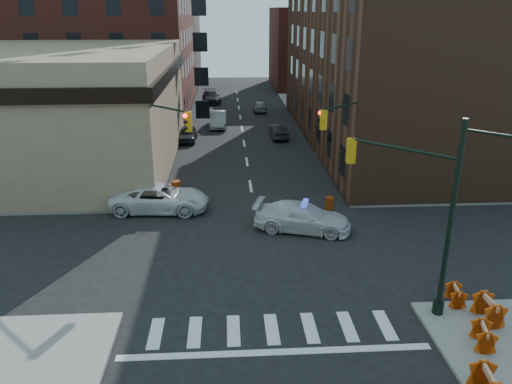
{
  "coord_description": "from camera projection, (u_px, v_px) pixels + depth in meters",
  "views": [
    {
      "loc": [
        -1.61,
        -23.16,
        11.76
      ],
      "look_at": [
        -0.04,
        2.81,
        2.2
      ],
      "focal_mm": 35.0,
      "sensor_mm": 36.0,
      "label": 1
    }
  ],
  "objects": [
    {
      "name": "sidewalk_ne",
      "position": [
        439.0,
        116.0,
        57.8
      ],
      "size": [
        34.0,
        54.5,
        0.15
      ],
      "primitive_type": "cube",
      "color": "gray",
      "rests_on": "ground"
    },
    {
      "name": "parked_car_wdeep",
      "position": [
        211.0,
        97.0,
        66.47
      ],
      "size": [
        2.84,
        5.54,
        1.54
      ],
      "primitive_type": "imported",
      "rotation": [
        0.0,
        0.0,
        0.13
      ],
      "color": "black",
      "rests_on": "ground"
    },
    {
      "name": "barrel_road",
      "position": [
        329.0,
        204.0,
        30.68
      ],
      "size": [
        0.69,
        0.69,
        0.94
      ],
      "primitive_type": "cylinder",
      "rotation": [
        0.0,
        0.0,
        0.42
      ],
      "color": "#F2520B",
      "rests_on": "ground"
    },
    {
      "name": "tree_ne_far",
      "position": [
        305.0,
        86.0,
        56.92
      ],
      "size": [
        3.0,
        3.0,
        4.85
      ],
      "color": "black",
      "rests_on": "sidewalk_ne"
    },
    {
      "name": "signal_pole_se",
      "position": [
        424.0,
        204.0,
        19.42
      ],
      "size": [
        5.4,
        5.27,
        8.0
      ],
      "rotation": [
        0.0,
        0.0,
        2.36
      ],
      "color": "black",
      "rests_on": "sidewalk_se"
    },
    {
      "name": "barricade_nw_a",
      "position": [
        107.0,
        198.0,
        31.25
      ],
      "size": [
        1.35,
        0.72,
        1.0
      ],
      "primitive_type": null,
      "rotation": [
        0.0,
        0.0,
        -0.04
      ],
      "color": "#CC3909",
      "rests_on": "sidewalk_nw"
    },
    {
      "name": "ground",
      "position": [
        260.0,
        250.0,
        25.85
      ],
      "size": [
        140.0,
        140.0,
        0.0
      ],
      "primitive_type": "plane",
      "color": "black",
      "rests_on": "ground"
    },
    {
      "name": "parked_car_wfar",
      "position": [
        218.0,
        119.0,
        52.64
      ],
      "size": [
        1.76,
        4.96,
        1.63
      ],
      "primitive_type": "imported",
      "rotation": [
        0.0,
        0.0,
        0.01
      ],
      "color": "gray",
      "rests_on": "ground"
    },
    {
      "name": "pedestrian_a",
      "position": [
        100.0,
        195.0,
        30.57
      ],
      "size": [
        0.77,
        0.65,
        1.8
      ],
      "primitive_type": "imported",
      "rotation": [
        0.0,
        0.0,
        -0.39
      ],
      "color": "black",
      "rests_on": "sidewalk_nw"
    },
    {
      "name": "barricade_se_a",
      "position": [
        456.0,
        296.0,
        20.76
      ],
      "size": [
        0.7,
        1.14,
        0.79
      ],
      "primitive_type": null,
      "rotation": [
        0.0,
        0.0,
        1.4
      ],
      "color": "#D34109",
      "rests_on": "sidewalk_se"
    },
    {
      "name": "parked_car_enear",
      "position": [
        278.0,
        131.0,
        48.11
      ],
      "size": [
        1.6,
        4.15,
        1.35
      ],
      "primitive_type": "imported",
      "rotation": [
        0.0,
        0.0,
        3.18
      ],
      "color": "black",
      "rests_on": "ground"
    },
    {
      "name": "pickup",
      "position": [
        160.0,
        198.0,
        30.67
      ],
      "size": [
        6.18,
        3.19,
        1.67
      ],
      "primitive_type": "imported",
      "rotation": [
        0.0,
        0.0,
        1.5
      ],
      "color": "silver",
      "rests_on": "ground"
    },
    {
      "name": "police_car",
      "position": [
        302.0,
        217.0,
        27.97
      ],
      "size": [
        5.82,
        3.64,
        1.57
      ],
      "primitive_type": "imported",
      "rotation": [
        0.0,
        0.0,
        1.29
      ],
      "color": "silver",
      "rests_on": "ground"
    },
    {
      "name": "barricade_se_c",
      "position": [
        483.0,
        336.0,
        18.11
      ],
      "size": [
        0.84,
        1.26,
        0.86
      ],
      "primitive_type": null,
      "rotation": [
        0.0,
        0.0,
        1.32
      ],
      "color": "#C75E09",
      "rests_on": "sidewalk_se"
    },
    {
      "name": "barricade_nw_b",
      "position": [
        83.0,
        191.0,
        32.5
      ],
      "size": [
        1.3,
        0.72,
        0.95
      ],
      "primitive_type": null,
      "rotation": [
        0.0,
        0.0,
        0.07
      ],
      "color": "red",
      "rests_on": "sidewalk_nw"
    },
    {
      "name": "bank_building",
      "position": [
        28.0,
        108.0,
        38.8
      ],
      "size": [
        22.0,
        22.0,
        9.0
      ],
      "primitive_type": "cube",
      "color": "#91835F",
      "rests_on": "ground"
    },
    {
      "name": "apartment_block",
      "position": [
        79.0,
        7.0,
        58.15
      ],
      "size": [
        25.0,
        25.0,
        24.0
      ],
      "primitive_type": "cube",
      "color": "#5B241D",
      "rests_on": "ground"
    },
    {
      "name": "commercial_row_ne",
      "position": [
        386.0,
        65.0,
        45.25
      ],
      "size": [
        14.0,
        34.0,
        14.0
      ],
      "primitive_type": "cube",
      "color": "#4E301F",
      "rests_on": "ground"
    },
    {
      "name": "pedestrian_b",
      "position": [
        109.0,
        183.0,
        32.85
      ],
      "size": [
        1.05,
        0.97,
        1.74
      ],
      "primitive_type": "imported",
      "rotation": [
        0.0,
        0.0,
        0.48
      ],
      "color": "black",
      "rests_on": "sidewalk_nw"
    },
    {
      "name": "barricade_se_b",
      "position": [
        488.0,
        310.0,
        19.54
      ],
      "size": [
        0.68,
        1.36,
        1.02
      ],
      "primitive_type": null,
      "rotation": [
        0.0,
        0.0,
        1.57
      ],
      "color": "red",
      "rests_on": "sidewalk_se"
    },
    {
      "name": "filler_nw",
      "position": [
        135.0,
        34.0,
        80.28
      ],
      "size": [
        20.0,
        18.0,
        16.0
      ],
      "primitive_type": "cube",
      "color": "brown",
      "rests_on": "ground"
    },
    {
      "name": "tree_ne_near",
      "position": [
        318.0,
        98.0,
        49.43
      ],
      "size": [
        3.0,
        3.0,
        4.85
      ],
      "color": "black",
      "rests_on": "sidewalk_ne"
    },
    {
      "name": "signal_pole_ne",
      "position": [
        352.0,
        142.0,
        29.69
      ],
      "size": [
        3.67,
        3.58,
        8.0
      ],
      "rotation": [
        0.0,
        0.0,
        -2.36
      ],
      "color": "black",
      "rests_on": "sidewalk_ne"
    },
    {
      "name": "filler_ne",
      "position": [
        324.0,
        48.0,
        78.91
      ],
      "size": [
        16.0,
        16.0,
        12.0
      ],
      "primitive_type": "cube",
      "color": "#5B241D",
      "rests_on": "ground"
    },
    {
      "name": "parked_car_efar",
      "position": [
        260.0,
        106.0,
        60.61
      ],
      "size": [
        1.56,
        3.84,
        1.31
      ],
      "primitive_type": "imported",
      "rotation": [
        0.0,
        0.0,
        3.14
      ],
      "color": "gray",
      "rests_on": "ground"
    },
    {
      "name": "signal_pole_nw",
      "position": [
        154.0,
        145.0,
        29.02
      ],
      "size": [
        3.58,
        3.67,
        8.0
      ],
      "rotation": [
        0.0,
        0.0,
        -0.79
      ],
      "color": "black",
      "rests_on": "sidewalk_nw"
    },
    {
      "name": "sidewalk_nw",
      "position": [
        33.0,
        121.0,
        55.21
      ],
      "size": [
        34.0,
        54.5,
        0.15
      ],
      "primitive_type": "cube",
      "color": "gray",
      "rests_on": "ground"
    },
    {
      "name": "pedestrian_c",
      "position": [
        69.0,
        176.0,
        33.68
      ],
      "size": [
        1.21,
        1.05,
        1.95
      ],
      "primitive_type": "imported",
      "rotation": [
        0.0,
        0.0,
        0.62
      ],
      "color": "#202630",
      "rests_on": "sidewalk_nw"
    },
    {
      "name": "parked_car_wnear",
      "position": [
        187.0,
        134.0,
        46.97
      ],
      "size": [
        1.7,
        4.03,
        1.36
      ],
      "primitive_type": "imported",
      "rotation": [
        0.0,
        0.0,
        -0.02
      ],
      "color": "black",
      "rests_on": "ground"
    },
    {
      "name": "barrel_bank",
      "position": [
        176.0,
        189.0,
        32.97
      ],
      "size": [
        0.81,
        0.81,
        1.13
      ],
      "primitive_type": "cylinder",
      "rotation": [
        0.0,
        0.0,
        -0.33
      ],
      "color": "#C66609",
      "rests_on": "ground"
    }
  ]
}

